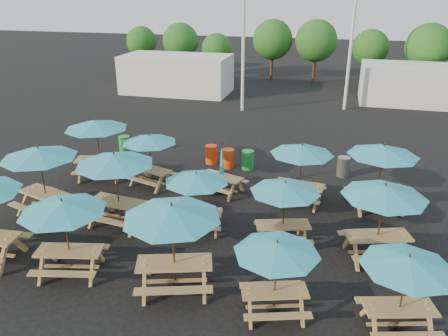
% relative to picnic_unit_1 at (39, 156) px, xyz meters
% --- Properties ---
extents(ground, '(120.00, 120.00, 0.00)m').
position_rel_picnic_unit_1_xyz_m(ground, '(5.63, 1.67, -2.22)').
color(ground, black).
rests_on(ground, ground).
extents(picnic_unit_1, '(3.19, 3.19, 2.53)m').
position_rel_picnic_unit_1_xyz_m(picnic_unit_1, '(0.00, 0.00, 0.00)').
color(picnic_unit_1, '#B3814F').
rests_on(picnic_unit_1, ground).
extents(picnic_unit_2, '(3.09, 3.09, 2.54)m').
position_rel_picnic_unit_1_xyz_m(picnic_unit_2, '(0.19, 3.44, 0.00)').
color(picnic_unit_2, '#B3814F').
rests_on(picnic_unit_2, ground).
extents(picnic_unit_3, '(2.77, 2.77, 2.30)m').
position_rel_picnic_unit_1_xyz_m(picnic_unit_3, '(2.76, -2.86, -0.20)').
color(picnic_unit_3, '#B3814F').
rests_on(picnic_unit_3, ground).
extents(picnic_unit_4, '(2.85, 2.85, 2.56)m').
position_rel_picnic_unit_1_xyz_m(picnic_unit_4, '(2.79, 0.04, 0.02)').
color(picnic_unit_4, '#B3814F').
rests_on(picnic_unit_4, ground).
extents(picnic_unit_5, '(2.74, 2.74, 2.16)m').
position_rel_picnic_unit_1_xyz_m(picnic_unit_5, '(2.58, 3.23, -0.32)').
color(picnic_unit_5, '#B3814F').
rests_on(picnic_unit_5, ground).
extents(picnic_unit_6, '(3.18, 3.18, 2.52)m').
position_rel_picnic_unit_1_xyz_m(picnic_unit_6, '(5.82, -2.77, -0.01)').
color(picnic_unit_6, '#B3814F').
rests_on(picnic_unit_6, ground).
extents(picnic_unit_7, '(2.47, 2.47, 2.06)m').
position_rel_picnic_unit_1_xyz_m(picnic_unit_7, '(5.46, 0.29, -0.41)').
color(picnic_unit_7, '#B3814F').
rests_on(picnic_unit_7, ground).
extents(picnic_unit_8, '(2.04, 1.91, 2.13)m').
position_rel_picnic_unit_1_xyz_m(picnic_unit_8, '(5.51, 3.27, -1.34)').
color(picnic_unit_8, '#B3814F').
rests_on(picnic_unit_8, ground).
extents(picnic_unit_9, '(2.59, 2.59, 2.05)m').
position_rel_picnic_unit_1_xyz_m(picnic_unit_9, '(8.51, -3.06, -0.42)').
color(picnic_unit_9, '#B3814F').
rests_on(picnic_unit_9, ground).
extents(picnic_unit_10, '(2.67, 2.67, 2.12)m').
position_rel_picnic_unit_1_xyz_m(picnic_unit_10, '(8.30, 0.16, -0.36)').
color(picnic_unit_10, '#B3814F').
rests_on(picnic_unit_10, ground).
extents(picnic_unit_11, '(2.57, 2.57, 2.28)m').
position_rel_picnic_unit_1_xyz_m(picnic_unit_11, '(8.52, 3.17, -0.22)').
color(picnic_unit_11, '#B3814F').
rests_on(picnic_unit_11, ground).
extents(picnic_unit_12, '(2.58, 2.58, 2.09)m').
position_rel_picnic_unit_1_xyz_m(picnic_unit_12, '(11.39, -2.95, -0.39)').
color(picnic_unit_12, '#B3814F').
rests_on(picnic_unit_12, ground).
extents(picnic_unit_13, '(3.03, 3.03, 2.39)m').
position_rel_picnic_unit_1_xyz_m(picnic_unit_13, '(11.08, 0.06, -0.12)').
color(picnic_unit_13, '#B3814F').
rests_on(picnic_unit_13, ground).
extents(picnic_unit_14, '(3.04, 3.04, 2.45)m').
position_rel_picnic_unit_1_xyz_m(picnic_unit_14, '(11.28, 3.37, -0.08)').
color(picnic_unit_14, '#B3814F').
rests_on(picnic_unit_14, ground).
extents(waste_bin_0, '(0.53, 0.53, 0.85)m').
position_rel_picnic_unit_1_xyz_m(waste_bin_0, '(-0.20, 6.41, -1.79)').
color(waste_bin_0, '#1A9133').
rests_on(waste_bin_0, ground).
extents(waste_bin_1, '(0.53, 0.53, 0.85)m').
position_rel_picnic_unit_1_xyz_m(waste_bin_1, '(4.25, 6.18, -1.79)').
color(waste_bin_1, '#EC3D0D').
rests_on(waste_bin_1, ground).
extents(waste_bin_2, '(0.53, 0.53, 0.85)m').
position_rel_picnic_unit_1_xyz_m(waste_bin_2, '(5.13, 5.88, -1.79)').
color(waste_bin_2, '#EC3D0D').
rests_on(waste_bin_2, ground).
extents(waste_bin_3, '(0.53, 0.53, 0.85)m').
position_rel_picnic_unit_1_xyz_m(waste_bin_3, '(6.00, 5.92, -1.79)').
color(waste_bin_3, '#1A9133').
rests_on(waste_bin_3, ground).
extents(waste_bin_4, '(0.53, 0.53, 0.85)m').
position_rel_picnic_unit_1_xyz_m(waste_bin_4, '(10.10, 6.16, -1.79)').
color(waste_bin_4, gray).
rests_on(waste_bin_4, ground).
extents(mast_0, '(0.20, 0.20, 12.00)m').
position_rel_picnic_unit_1_xyz_m(mast_0, '(3.63, 15.67, 3.78)').
color(mast_0, silver).
rests_on(mast_0, ground).
extents(mast_1, '(0.20, 0.20, 12.00)m').
position_rel_picnic_unit_1_xyz_m(mast_1, '(10.13, 17.67, 3.78)').
color(mast_1, silver).
rests_on(mast_1, ground).
extents(event_tent_0, '(8.00, 4.00, 2.80)m').
position_rel_picnic_unit_1_xyz_m(event_tent_0, '(-2.37, 19.67, -0.82)').
color(event_tent_0, silver).
rests_on(event_tent_0, ground).
extents(event_tent_1, '(7.00, 4.00, 2.60)m').
position_rel_picnic_unit_1_xyz_m(event_tent_1, '(14.63, 20.67, -0.92)').
color(event_tent_1, silver).
rests_on(event_tent_1, ground).
extents(tree_0, '(2.80, 2.80, 4.24)m').
position_rel_picnic_unit_1_xyz_m(tree_0, '(-8.44, 26.92, 0.61)').
color(tree_0, '#382314').
rests_on(tree_0, ground).
extents(tree_1, '(3.11, 3.11, 4.72)m').
position_rel_picnic_unit_1_xyz_m(tree_1, '(-4.12, 25.57, 0.93)').
color(tree_1, '#382314').
rests_on(tree_1, ground).
extents(tree_2, '(2.59, 2.59, 3.93)m').
position_rel_picnic_unit_1_xyz_m(tree_2, '(-0.76, 25.32, 0.41)').
color(tree_2, '#382314').
rests_on(tree_2, ground).
extents(tree_3, '(3.36, 3.36, 5.09)m').
position_rel_picnic_unit_1_xyz_m(tree_3, '(3.88, 26.38, 1.19)').
color(tree_3, '#382314').
rests_on(tree_3, ground).
extents(tree_4, '(3.41, 3.41, 5.17)m').
position_rel_picnic_unit_1_xyz_m(tree_4, '(7.53, 25.93, 1.24)').
color(tree_4, '#382314').
rests_on(tree_4, ground).
extents(tree_5, '(2.94, 2.94, 4.45)m').
position_rel_picnic_unit_1_xyz_m(tree_5, '(11.85, 26.34, 0.75)').
color(tree_5, '#382314').
rests_on(tree_5, ground).
extents(tree_6, '(3.38, 3.38, 5.13)m').
position_rel_picnic_unit_1_xyz_m(tree_6, '(15.86, 24.56, 1.21)').
color(tree_6, '#382314').
rests_on(tree_6, ground).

